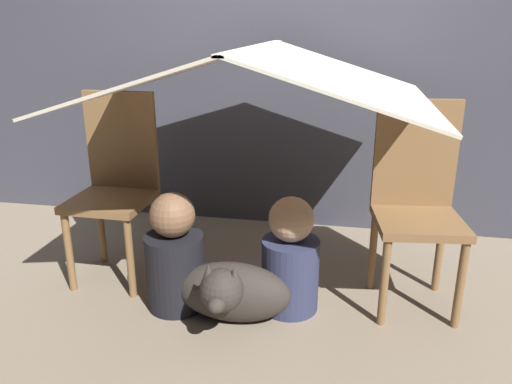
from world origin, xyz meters
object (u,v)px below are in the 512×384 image
at_px(chair_left, 116,181).
at_px(person_second, 290,260).
at_px(chair_right, 416,199).
at_px(person_front, 175,258).
at_px(dog, 231,291).

distance_m(chair_left, person_second, 0.96).
bearing_deg(chair_left, chair_right, 0.90).
xyz_separation_m(chair_right, person_front, (-1.05, -0.27, -0.26)).
distance_m(chair_right, person_front, 1.12).
bearing_deg(dog, person_front, 161.42).
height_order(chair_right, person_front, chair_right).
xyz_separation_m(chair_left, person_front, (0.39, -0.27, -0.26)).
bearing_deg(chair_right, person_second, -167.24).
relative_size(chair_right, person_second, 1.73).
height_order(chair_left, person_front, chair_left).
bearing_deg(chair_right, chair_left, 173.16).
distance_m(chair_left, chair_right, 1.44).
height_order(chair_left, dog, chair_left).
relative_size(chair_left, chair_right, 1.00).
bearing_deg(chair_left, dog, -27.59).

